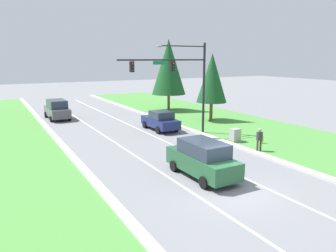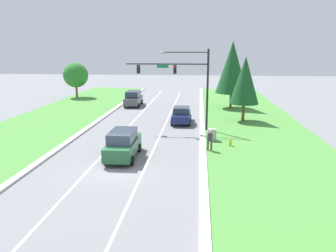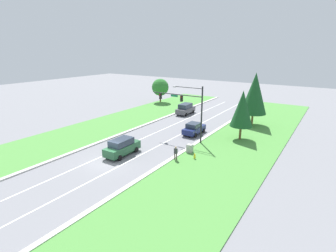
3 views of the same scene
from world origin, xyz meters
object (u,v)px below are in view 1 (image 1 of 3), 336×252
object	(u,v)px
navy_sedan	(160,121)
graphite_suv	(57,109)
forest_suv	(202,159)
conifer_near_right_tree	(169,67)
pedestrian	(259,139)
utility_cabinet	(235,136)
traffic_signal_mast	(181,75)
conifer_far_right_tree	(212,78)
fire_hydrant	(262,140)

from	to	relation	value
navy_sedan	graphite_suv	size ratio (longest dim) A/B	0.91
forest_suv	conifer_near_right_tree	distance (m)	23.62
forest_suv	navy_sedan	bearing A→B (deg)	72.66
pedestrian	conifer_near_right_tree	xyz separation A→B (m)	(3.26, 19.04, 4.47)
conifer_near_right_tree	graphite_suv	bearing A→B (deg)	175.94
graphite_suv	utility_cabinet	xyz separation A→B (m)	(10.22, -17.10, -0.51)
traffic_signal_mast	graphite_suv	xyz separation A→B (m)	(-7.58, 13.29, -4.10)
traffic_signal_mast	forest_suv	distance (m)	10.47
traffic_signal_mast	conifer_near_right_tree	size ratio (longest dim) A/B	0.89
graphite_suv	forest_suv	distance (m)	22.41
utility_cabinet	conifer_far_right_tree	bearing A→B (deg)	66.08
traffic_signal_mast	fire_hydrant	distance (m)	8.20
graphite_suv	utility_cabinet	size ratio (longest dim) A/B	4.48
traffic_signal_mast	fire_hydrant	xyz separation A→B (m)	(4.06, -5.26, -4.81)
fire_hydrant	traffic_signal_mast	bearing A→B (deg)	127.69
navy_sedan	conifer_near_right_tree	size ratio (longest dim) A/B	0.51
utility_cabinet	conifer_far_right_tree	size ratio (longest dim) A/B	0.16
navy_sedan	forest_suv	size ratio (longest dim) A/B	0.92
conifer_near_right_tree	conifer_far_right_tree	world-z (taller)	conifer_near_right_tree
fire_hydrant	forest_suv	bearing A→B (deg)	-155.94
traffic_signal_mast	fire_hydrant	size ratio (longest dim) A/B	11.15
graphite_suv	conifer_far_right_tree	size ratio (longest dim) A/B	0.70
graphite_suv	conifer_far_right_tree	bearing A→B (deg)	-34.22
graphite_suv	conifer_far_right_tree	world-z (taller)	conifer_far_right_tree
traffic_signal_mast	navy_sedan	bearing A→B (deg)	96.74
pedestrian	fire_hydrant	bearing A→B (deg)	-133.45
conifer_near_right_tree	conifer_far_right_tree	xyz separation A→B (m)	(0.62, -8.03, -0.94)
graphite_suv	navy_sedan	bearing A→B (deg)	-56.11
conifer_far_right_tree	utility_cabinet	bearing A→B (deg)	-113.92
pedestrian	conifer_far_right_tree	size ratio (longest dim) A/B	0.24
traffic_signal_mast	utility_cabinet	xyz separation A→B (m)	(2.64, -3.81, -4.61)
graphite_suv	pedestrian	bearing A→B (deg)	-64.78
traffic_signal_mast	utility_cabinet	bearing A→B (deg)	-55.30
conifer_far_right_tree	graphite_suv	bearing A→B (deg)	147.04
graphite_suv	pedestrian	distance (m)	22.32
traffic_signal_mast	utility_cabinet	world-z (taller)	traffic_signal_mast
navy_sedan	forest_suv	bearing A→B (deg)	-106.96
pedestrian	forest_suv	bearing A→B (deg)	25.11
utility_cabinet	pedestrian	bearing A→B (deg)	-95.40
navy_sedan	graphite_suv	xyz separation A→B (m)	(-7.23, 10.27, 0.18)
traffic_signal_mast	pedestrian	size ratio (longest dim) A/B	4.62
utility_cabinet	conifer_far_right_tree	distance (m)	9.72
forest_suv	traffic_signal_mast	bearing A→B (deg)	65.44
fire_hydrant	conifer_near_right_tree	size ratio (longest dim) A/B	0.08
navy_sedan	conifer_near_right_tree	world-z (taller)	conifer_near_right_tree
traffic_signal_mast	navy_sedan	world-z (taller)	traffic_signal_mast
navy_sedan	pedestrian	size ratio (longest dim) A/B	2.62
traffic_signal_mast	utility_cabinet	size ratio (longest dim) A/B	7.17
utility_cabinet	fire_hydrant	distance (m)	2.04
forest_suv	conifer_far_right_tree	distance (m)	16.94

